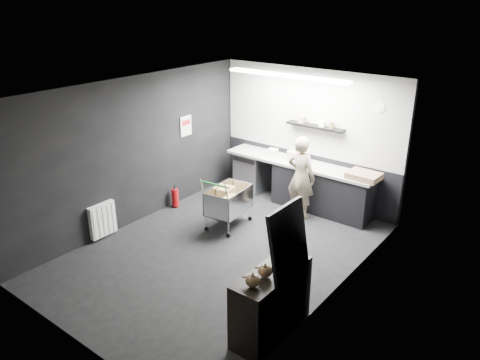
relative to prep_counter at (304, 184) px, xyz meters
The scene contains 22 objects.
floor 2.47m from the prep_counter, 93.20° to the right, with size 5.50×5.50×0.00m, color black.
ceiling 3.30m from the prep_counter, 93.20° to the right, with size 5.50×5.50×0.00m, color beige.
wall_back 0.96m from the prep_counter, 112.30° to the left, with size 5.50×5.50×0.00m, color black.
wall_front 5.25m from the prep_counter, 91.50° to the right, with size 5.50×5.50×0.00m, color black.
wall_left 3.35m from the prep_counter, 131.43° to the right, with size 5.50×5.50×0.00m, color black.
wall_right 3.18m from the prep_counter, 52.38° to the right, with size 5.50×5.50×0.00m, color black.
kitchen_wall_panel 1.43m from the prep_counter, 113.58° to the left, with size 3.95×0.02×1.70m, color beige.
dado_panel 0.34m from the prep_counter, 113.58° to the left, with size 3.95×0.02×1.00m, color black.
floating_shelf 1.18m from the prep_counter, 72.13° to the left, with size 1.20×0.22×0.04m, color black.
wall_clock 2.13m from the prep_counter, 13.36° to the left, with size 0.20×0.20×0.03m, color white.
poster 2.63m from the prep_counter, 152.11° to the right, with size 0.02×0.30×0.40m, color silver.
poster_red_band 2.66m from the prep_counter, 152.05° to the right, with size 0.01×0.22×0.10m, color red.
radiator 3.92m from the prep_counter, 122.01° to the right, with size 0.10×0.50×0.60m, color white.
ceiling_strip 2.29m from the prep_counter, 103.37° to the right, with size 2.40×0.20×0.04m, color white.
prep_counter is the anchor object (origin of this frame).
person 0.59m from the prep_counter, 67.82° to the right, with size 0.58×0.38×1.60m, color beige.
shopping_cart 1.73m from the prep_counter, 111.46° to the right, with size 0.65×0.98×1.01m.
sideboard 3.88m from the prep_counter, 65.10° to the right, with size 0.51×1.19×1.78m.
fire_extinguisher 2.59m from the prep_counter, 140.39° to the right, with size 0.14×0.14×0.45m.
cardboard_box 1.34m from the prep_counter, ahead, with size 0.57×0.43×0.11m, color #9A7252.
pink_tub 0.62m from the prep_counter, behind, with size 0.19×0.19×0.19m, color beige.
white_container 0.90m from the prep_counter, behind, with size 0.19×0.15×0.17m, color white.
Camera 1 is at (4.41, -5.19, 4.04)m, focal length 35.00 mm.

